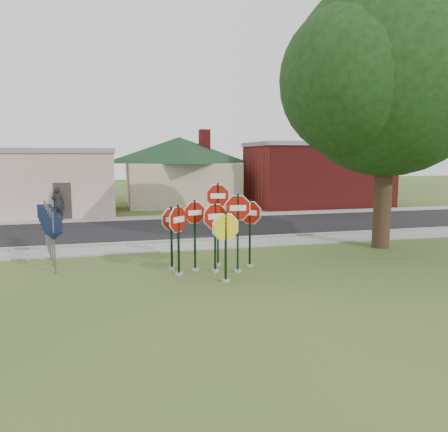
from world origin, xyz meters
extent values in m
plane|color=#2E4B1C|center=(0.00, 0.00, 0.00)|extent=(120.00, 120.00, 0.00)
cube|color=gray|center=(0.00, 5.50, 0.03)|extent=(60.00, 1.60, 0.06)
cube|color=black|center=(0.00, 10.00, 0.02)|extent=(60.00, 7.00, 0.04)
cube|color=gray|center=(0.00, 14.30, 0.03)|extent=(60.00, 1.60, 0.06)
cube|color=gray|center=(0.00, 6.50, 0.07)|extent=(60.00, 0.20, 0.14)
cylinder|color=gray|center=(0.00, 1.42, 0.04)|extent=(0.24, 0.24, 0.08)
cube|color=black|center=(0.00, 1.42, 1.14)|extent=(0.07, 0.06, 2.27)
cylinder|color=white|center=(0.00, 1.42, 1.82)|extent=(1.11, 0.29, 1.14)
cylinder|color=maroon|center=(0.00, 1.42, 1.82)|extent=(1.03, 0.28, 1.05)
cube|color=white|center=(0.00, 1.42, 1.82)|extent=(0.51, 0.14, 0.18)
cylinder|color=gray|center=(0.04, 0.22, 0.04)|extent=(0.24, 0.24, 0.08)
cube|color=black|center=(0.04, 0.22, 1.06)|extent=(0.07, 0.06, 2.12)
cylinder|color=white|center=(0.04, 0.22, 1.66)|extent=(1.15, 0.18, 1.16)
cylinder|color=yellow|center=(0.04, 0.22, 1.66)|extent=(1.07, 0.18, 1.08)
cylinder|color=gray|center=(-1.20, 1.32, 0.04)|extent=(0.24, 0.24, 0.08)
cube|color=black|center=(-1.20, 1.32, 1.12)|extent=(0.08, 0.08, 2.23)
cylinder|color=white|center=(-1.20, 1.32, 1.78)|extent=(0.85, 0.79, 1.15)
cylinder|color=maroon|center=(-1.20, 1.32, 1.78)|extent=(0.79, 0.74, 1.06)
cube|color=white|center=(-1.20, 1.32, 1.78)|extent=(0.39, 0.37, 0.18)
cylinder|color=gray|center=(0.70, 1.21, 0.04)|extent=(0.24, 0.24, 0.08)
cube|color=black|center=(0.70, 1.21, 1.27)|extent=(0.07, 0.06, 2.55)
cylinder|color=white|center=(0.70, 1.21, 2.10)|extent=(1.13, 0.17, 1.14)
cylinder|color=maroon|center=(0.70, 1.21, 2.10)|extent=(1.05, 0.16, 1.05)
cube|color=white|center=(0.70, 1.21, 2.10)|extent=(0.52, 0.08, 0.18)
cylinder|color=gray|center=(0.28, 2.21, 0.04)|extent=(0.24, 0.24, 0.08)
cube|color=black|center=(0.28, 2.21, 1.42)|extent=(0.07, 0.06, 2.84)
cylinder|color=white|center=(0.28, 2.21, 2.40)|extent=(1.09, 0.15, 1.09)
cylinder|color=maroon|center=(0.28, 2.21, 2.40)|extent=(1.01, 0.14, 1.01)
cube|color=white|center=(0.28, 2.21, 2.40)|extent=(0.50, 0.07, 0.17)
cylinder|color=gray|center=(-0.60, 1.74, 0.04)|extent=(0.24, 0.24, 0.08)
cube|color=black|center=(-0.60, 1.74, 1.16)|extent=(0.07, 0.06, 2.32)
cylinder|color=white|center=(-0.60, 1.74, 1.92)|extent=(0.98, 0.24, 1.00)
cylinder|color=maroon|center=(-0.60, 1.74, 1.92)|extent=(0.91, 0.22, 0.93)
cube|color=white|center=(-0.60, 1.74, 1.92)|extent=(0.45, 0.11, 0.16)
cylinder|color=gray|center=(1.29, 1.78, 0.04)|extent=(0.24, 0.24, 0.08)
cube|color=black|center=(1.29, 1.78, 1.14)|extent=(0.08, 0.08, 2.29)
cylinder|color=white|center=(1.29, 1.78, 1.85)|extent=(0.83, 0.73, 1.08)
cylinder|color=maroon|center=(1.29, 1.78, 1.85)|extent=(0.77, 0.68, 1.00)
cube|color=white|center=(1.29, 1.78, 1.85)|extent=(0.38, 0.34, 0.17)
cylinder|color=gray|center=(-1.31, 2.12, 0.04)|extent=(0.24, 0.24, 0.08)
cube|color=black|center=(-1.31, 2.12, 1.05)|extent=(0.08, 0.07, 2.09)
cylinder|color=white|center=(-1.31, 2.12, 1.69)|extent=(0.89, 0.49, 1.00)
cylinder|color=maroon|center=(-1.31, 2.12, 1.69)|extent=(0.83, 0.46, 0.93)
cube|color=white|center=(-1.31, 2.12, 1.69)|extent=(0.41, 0.23, 0.16)
cube|color=#59595E|center=(-5.00, 2.50, 1.00)|extent=(0.05, 0.05, 2.00)
cube|color=black|center=(-5.00, 2.50, 1.55)|extent=(0.55, 0.13, 0.55)
cone|color=black|center=(-5.00, 2.50, 1.20)|extent=(0.65, 0.65, 0.25)
cube|color=#59595E|center=(-5.20, 3.50, 1.00)|extent=(0.05, 0.05, 2.00)
cube|color=black|center=(-5.20, 3.50, 1.55)|extent=(0.55, 0.09, 0.55)
cone|color=black|center=(-5.20, 3.50, 1.20)|extent=(0.62, 0.62, 0.25)
cube|color=#59595E|center=(-5.40, 4.50, 1.00)|extent=(0.05, 0.05, 2.00)
cube|color=black|center=(-5.40, 4.50, 1.55)|extent=(0.55, 0.05, 0.55)
cone|color=black|center=(-5.40, 4.50, 1.20)|extent=(0.58, 0.58, 0.25)
cube|color=#59595E|center=(-5.60, 5.50, 1.00)|extent=(0.05, 0.05, 2.00)
cube|color=black|center=(-5.60, 5.50, 1.55)|extent=(0.55, 0.05, 0.55)
cone|color=black|center=(-5.60, 5.50, 1.20)|extent=(0.58, 0.58, 0.25)
cube|color=#59595E|center=(-5.80, 6.50, 1.00)|extent=(0.05, 0.05, 2.00)
cube|color=black|center=(-5.80, 6.50, 1.55)|extent=(0.55, 0.09, 0.55)
cone|color=black|center=(-5.80, 6.50, 1.20)|extent=(0.62, 0.62, 0.25)
cube|color=#BDB7AF|center=(-9.00, 18.00, 2.00)|extent=(12.00, 6.00, 4.00)
cube|color=gray|center=(-9.00, 18.00, 4.05)|extent=(12.20, 6.20, 0.30)
cube|color=#332D28|center=(-6.00, 15.02, 1.10)|extent=(1.00, 0.10, 2.20)
cube|color=beige|center=(2.00, 22.00, 1.60)|extent=(8.00, 8.00, 3.20)
pyramid|color=black|center=(2.00, 22.00, 5.20)|extent=(11.60, 11.60, 2.00)
cube|color=maroon|center=(4.00, 22.00, 5.00)|extent=(0.80, 0.80, 1.60)
cube|color=maroon|center=(12.00, 18.50, 2.25)|extent=(10.00, 6.00, 4.50)
cube|color=gray|center=(12.00, 18.50, 4.60)|extent=(10.20, 6.20, 0.30)
cube|color=white|center=(10.00, 15.55, 2.60)|extent=(2.00, 0.08, 0.90)
cylinder|color=black|center=(7.50, 3.50, 2.66)|extent=(0.70, 0.70, 5.32)
sphere|color=black|center=(7.50, 3.50, 6.84)|extent=(7.84, 7.84, 7.84)
cylinder|color=black|center=(22.00, 26.00, 2.00)|extent=(0.50, 0.50, 4.00)
sphere|color=black|center=(22.00, 26.00, 5.60)|extent=(5.60, 5.60, 5.60)
imported|color=black|center=(-6.21, 14.53, 1.02)|extent=(0.70, 0.46, 1.93)
camera|label=1|loc=(-3.16, -12.01, 3.72)|focal=35.00mm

